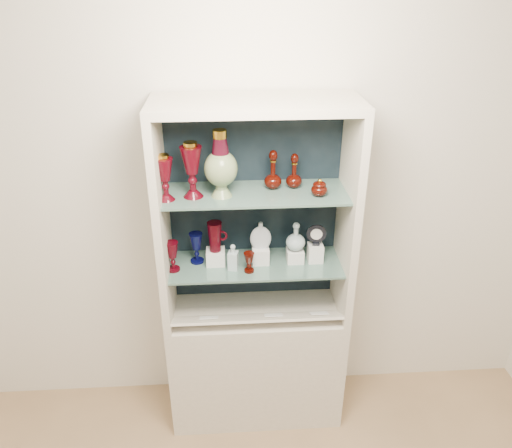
{
  "coord_description": "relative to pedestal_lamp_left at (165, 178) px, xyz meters",
  "views": [
    {
      "loc": [
        -0.15,
        -0.76,
        2.48
      ],
      "look_at": [
        0.0,
        1.53,
        1.3
      ],
      "focal_mm": 35.0,
      "sensor_mm": 36.0,
      "label": 1
    }
  ],
  "objects": [
    {
      "name": "riser_clear_round_decanter",
      "position": [
        0.66,
        0.07,
        -0.5
      ],
      "size": [
        0.09,
        0.09,
        0.07
      ],
      "primitive_type": "cube",
      "color": "silver",
      "rests_on": "shelf_lower"
    },
    {
      "name": "ruby_goblet_small",
      "position": [
        0.4,
        -0.02,
        -0.48
      ],
      "size": [
        0.07,
        0.07,
        0.11
      ],
      "primitive_type": null,
      "rotation": [
        0.0,
        0.0,
        0.19
      ],
      "color": "#3A0B05",
      "rests_on": "shelf_lower"
    },
    {
      "name": "pedestal_lamp_left",
      "position": [
        0.0,
        0.0,
        0.0
      ],
      "size": [
        0.11,
        0.11,
        0.23
      ],
      "primitive_type": null,
      "rotation": [
        0.0,
        0.0,
        0.3
      ],
      "color": "#48060F",
      "rests_on": "shelf_upper"
    },
    {
      "name": "riser_ruby_pitcher",
      "position": [
        0.22,
        0.08,
        -0.5
      ],
      "size": [
        0.1,
        0.1,
        0.08
      ],
      "primitive_type": "cube",
      "color": "silver",
      "rests_on": "shelf_lower"
    },
    {
      "name": "ruby_goblet_tall",
      "position": [
        0.0,
        0.02,
        -0.45
      ],
      "size": [
        0.08,
        0.08,
        0.17
      ],
      "primitive_type": null,
      "rotation": [
        0.0,
        0.0,
        -0.23
      ],
      "color": "#48060F",
      "rests_on": "shelf_lower"
    },
    {
      "name": "label_card_0",
      "position": [
        0.78,
        -0.07,
        -0.79
      ],
      "size": [
        0.1,
        0.06,
        0.03
      ],
      "primitive_type": "cube",
      "rotation": [
        -0.44,
        0.0,
        0.0
      ],
      "color": "white",
      "rests_on": "label_ledge"
    },
    {
      "name": "flat_flask",
      "position": [
        0.47,
        0.07,
        -0.37
      ],
      "size": [
        0.11,
        0.05,
        0.16
      ],
      "primitive_type": null,
      "rotation": [
        0.0,
        0.0,
        -0.03
      ],
      "color": "silver",
      "rests_on": "riser_flat_flask"
    },
    {
      "name": "label_card_1",
      "position": [
        0.18,
        -0.07,
        -0.79
      ],
      "size": [
        0.1,
        0.06,
        0.03
      ],
      "primitive_type": "cube",
      "rotation": [
        -0.44,
        0.0,
        0.0
      ],
      "color": "white",
      "rests_on": "label_ledge"
    },
    {
      "name": "riser_cameo_medallion",
      "position": [
        0.76,
        0.07,
        -0.49
      ],
      "size": [
        0.08,
        0.08,
        0.1
      ],
      "primitive_type": "cube",
      "color": "silver",
      "rests_on": "shelf_lower"
    },
    {
      "name": "cabinet_back_panel",
      "position": [
        0.44,
        0.23,
        -0.26
      ],
      "size": [
        0.98,
        0.02,
        1.15
      ],
      "primitive_type": "cube",
      "color": "black",
      "rests_on": "cabinet_base"
    },
    {
      "name": "ruby_pitcher",
      "position": [
        0.22,
        0.08,
        -0.37
      ],
      "size": [
        0.14,
        0.1,
        0.17
      ],
      "primitive_type": null,
      "rotation": [
        0.0,
        0.0,
        -0.17
      ],
      "color": "#48060F",
      "rests_on": "riser_ruby_pitcher"
    },
    {
      "name": "cabinet_side_left",
      "position": [
        -0.04,
        0.04,
        -0.26
      ],
      "size": [
        0.04,
        0.4,
        1.15
      ],
      "primitive_type": "cube",
      "color": "beige",
      "rests_on": "cabinet_base"
    },
    {
      "name": "enamel_urn",
      "position": [
        0.27,
        0.03,
        0.05
      ],
      "size": [
        0.2,
        0.2,
        0.34
      ],
      "primitive_type": null,
      "rotation": [
        0.0,
        0.0,
        -0.28
      ],
      "color": "#0B421D",
      "rests_on": "shelf_upper"
    },
    {
      "name": "label_ledge",
      "position": [
        0.44,
        -0.07,
        -0.81
      ],
      "size": [
        0.92,
        0.17,
        0.09
      ],
      "primitive_type": "cube",
      "rotation": [
        -0.44,
        0.0,
        0.0
      ],
      "color": "beige",
      "rests_on": "cabinet_base"
    },
    {
      "name": "cabinet_side_right",
      "position": [
        0.92,
        0.04,
        -0.26
      ],
      "size": [
        0.04,
        0.4,
        1.15
      ],
      "primitive_type": "cube",
      "color": "beige",
      "rests_on": "cabinet_base"
    },
    {
      "name": "cobalt_goblet",
      "position": [
        0.12,
        0.1,
        -0.45
      ],
      "size": [
        0.09,
        0.09,
        0.17
      ],
      "primitive_type": null,
      "rotation": [
        0.0,
        0.0,
        -0.22
      ],
      "color": "#08093B",
      "rests_on": "shelf_lower"
    },
    {
      "name": "clear_round_decanter",
      "position": [
        0.66,
        0.07,
        -0.39
      ],
      "size": [
        0.13,
        0.13,
        0.16
      ],
      "primitive_type": null,
      "rotation": [
        0.0,
        0.0,
        0.27
      ],
      "color": "#A4BDC1",
      "rests_on": "riser_clear_round_decanter"
    },
    {
      "name": "cabinet_top_cap",
      "position": [
        0.44,
        0.04,
        0.33
      ],
      "size": [
        1.0,
        0.4,
        0.04
      ],
      "primitive_type": "cube",
      "color": "beige",
      "rests_on": "cabinet_side_left"
    },
    {
      "name": "shelf_upper",
      "position": [
        0.44,
        0.06,
        -0.12
      ],
      "size": [
        0.92,
        0.34,
        0.01
      ],
      "primitive_type": "cube",
      "color": "slate",
      "rests_on": "cabinet_side_left"
    },
    {
      "name": "ruby_decanter_b",
      "position": [
        0.64,
        0.11,
        -0.02
      ],
      "size": [
        0.1,
        0.1,
        0.19
      ],
      "primitive_type": null,
      "rotation": [
        0.0,
        0.0,
        0.2
      ],
      "color": "#3A0B05",
      "rests_on": "shelf_upper"
    },
    {
      "name": "clear_square_bottle",
      "position": [
        0.32,
        0.01,
        -0.46
      ],
      "size": [
        0.06,
        0.06,
        0.15
      ],
      "primitive_type": null,
      "rotation": [
        0.0,
        0.0,
        -0.22
      ],
      "color": "#A4BDC1",
      "rests_on": "shelf_lower"
    },
    {
      "name": "shelf_lower",
      "position": [
        0.44,
        0.06,
        -0.54
      ],
      "size": [
        0.92,
        0.34,
        0.01
      ],
      "primitive_type": "cube",
      "color": "slate",
      "rests_on": "cabinet_side_left"
    },
    {
      "name": "label_card_2",
      "position": [
        0.53,
        -0.07,
        -0.79
      ],
      "size": [
        0.1,
        0.06,
        0.03
      ],
      "primitive_type": "cube",
      "rotation": [
        -0.44,
        0.0,
        0.0
      ],
      "color": "white",
      "rests_on": "label_ledge"
    },
    {
      "name": "cameo_medallion",
      "position": [
        0.76,
        0.07,
        -0.37
      ],
      "size": [
        0.11,
        0.05,
        0.12
      ],
      "primitive_type": null,
      "rotation": [
        0.0,
        0.0,
        -0.09
      ],
      "color": "black",
      "rests_on": "riser_cameo_medallion"
    },
    {
      "name": "riser_flat_flask",
      "position": [
        0.47,
        0.07,
        -0.49
      ],
      "size": [
        0.09,
        0.09,
        0.09
      ],
      "primitive_type": "cube",
      "color": "silver",
      "rests_on": "shelf_lower"
    },
    {
      "name": "wall_back",
      "position": [
        0.44,
        0.26,
        -0.19
      ],
      "size": [
        3.5,
        0.02,
        2.8
      ],
      "primitive_type": "cube",
      "color": "white",
      "rests_on": "ground"
    },
    {
      "name": "lidded_bowl",
      "position": [
        0.75,
        -0.0,
        -0.07
      ],
      "size": [
        0.11,
        0.11,
        0.09
      ],
      "primitive_type": null,
      "rotation": [
        0.0,
        0.0,
        0.38
      ],
      "color": "#3A0B05",
      "rests_on": "shelf_upper"
    },
    {
      "name": "pedestal_lamp_right",
      "position": [
        0.13,
        0.03,
        0.02
      ],
      "size": [
        0.14,
        0.14,
        0.28
      ],
      "primitive_type": null,
      "rotation": [
        0.0,
        0.0,
        -0.42
      ],
      "color": "#48060F",
      "rests_on": "shelf_upper"
    },
    {
      "name": "ruby_decanter_a",
      "position": [
        0.53,
        0.11,
        -0.0
      ],
      "size": [
        0.11,
        0.11,
        0.23
      ],
      "primitive_type": null,
      "rotation": [
        0.0,
        0.0,
        -0.21
      ],
      "color": "#3A0B05",
      "rests_on": "shelf_upper"
    },
    {
      "name": "cabinet_base",
      "position": [
        0.44,
        0.04,
        -1.21
      ],
      "size": [
        1.0,
        0.4,
        0.75
      ],
      "primitive_type": "cube",
      "color": "beige",
      "rests_on": "ground"
    }
  ]
}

